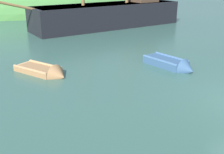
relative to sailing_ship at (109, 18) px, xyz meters
The scene contains 4 objects.
shore_hill 17.43m from the sailing_ship, 111.97° to the left, with size 39.99×19.33×9.40m, color #477F3D.
sailing_ship is the anchor object (origin of this frame).
rowboat_far 13.57m from the sailing_ship, 121.18° to the right, with size 2.68×2.99×1.05m.
rowboat_portside 12.67m from the sailing_ship, 92.69° to the right, with size 2.02×3.13×1.02m.
Camera 1 is at (-8.25, -7.16, 4.63)m, focal length 44.68 mm.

